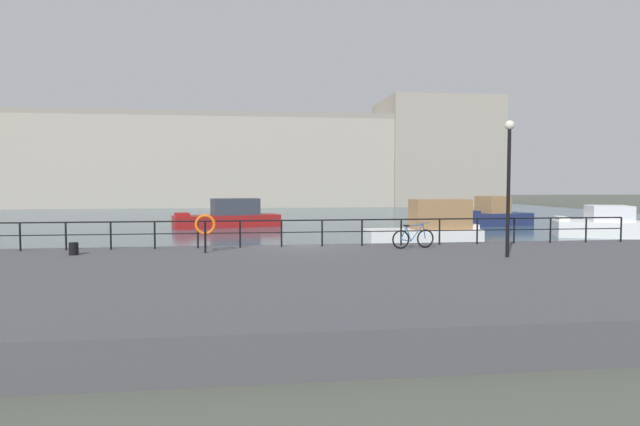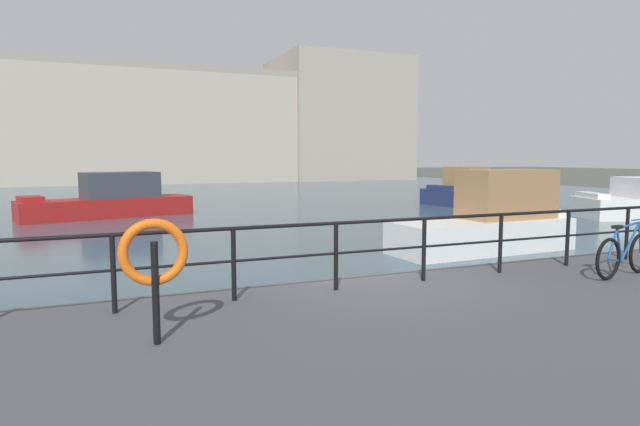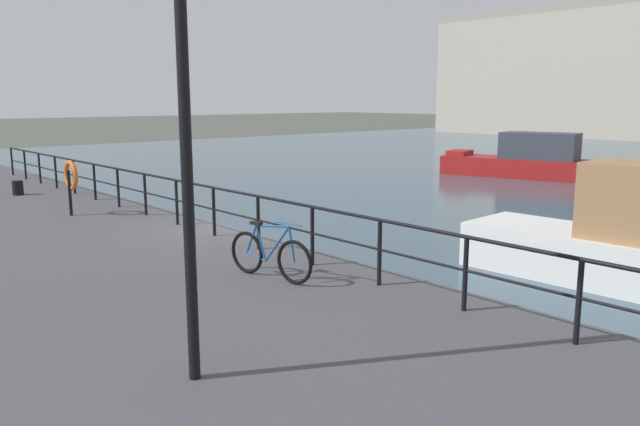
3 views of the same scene
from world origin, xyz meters
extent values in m
plane|color=#4C5147|center=(0.00, 0.00, 0.00)|extent=(240.00, 240.00, 0.00)
cube|color=#385160|center=(0.00, 30.20, 0.01)|extent=(80.00, 60.00, 0.01)
cube|color=#A89E8E|center=(0.00, 57.52, 6.09)|extent=(67.43, 12.96, 12.18)
cube|color=gray|center=(25.64, 57.52, 7.85)|extent=(16.15, 14.25, 15.71)
cube|color=gray|center=(0.00, 51.34, 12.53)|extent=(67.43, 0.60, 0.70)
cube|color=white|center=(6.62, 5.01, 0.51)|extent=(6.01, 2.23, 0.99)
cube|color=#997047|center=(7.59, 5.05, 1.77)|extent=(2.99, 1.64, 1.54)
cube|color=white|center=(9.12, 5.11, 1.12)|extent=(0.77, 1.42, 0.24)
cube|color=white|center=(19.57, 9.52, 0.50)|extent=(5.86, 4.50, 0.98)
cube|color=white|center=(17.53, 10.27, 1.11)|extent=(1.28, 2.11, 0.24)
cube|color=maroon|center=(-3.92, 19.78, 0.47)|extent=(8.25, 4.06, 0.93)
cube|color=#333842|center=(-3.30, 19.94, 1.56)|extent=(3.82, 2.66, 1.26)
cube|color=maroon|center=(-7.16, 18.92, 1.06)|extent=(1.30, 1.66, 0.24)
cube|color=navy|center=(17.20, 19.19, 0.50)|extent=(5.96, 3.98, 0.98)
cube|color=#997047|center=(17.08, 19.17, 1.66)|extent=(2.37, 2.55, 1.35)
cube|color=navy|center=(14.95, 18.70, 1.11)|extent=(1.07, 2.11, 0.24)
cylinder|color=black|center=(-4.20, -0.75, 1.39)|extent=(0.07, 0.07, 1.05)
cylinder|color=black|center=(-2.59, -0.75, 1.39)|extent=(0.07, 0.07, 1.05)
cylinder|color=black|center=(-0.97, -0.75, 1.39)|extent=(0.07, 0.07, 1.05)
cylinder|color=black|center=(0.64, -0.75, 1.39)|extent=(0.07, 0.07, 1.05)
cylinder|color=black|center=(2.25, -0.75, 1.39)|extent=(0.07, 0.07, 1.05)
cylinder|color=black|center=(3.87, -0.75, 1.39)|extent=(0.07, 0.07, 1.05)
cylinder|color=black|center=(5.48, -0.75, 1.39)|extent=(0.07, 0.07, 1.05)
cylinder|color=black|center=(-0.17, -0.75, 1.92)|extent=(27.42, 0.06, 0.06)
cylinder|color=black|center=(-0.17, -0.75, 1.45)|extent=(27.42, 0.04, 0.04)
torus|color=black|center=(4.56, -1.73, 1.23)|extent=(0.72, 0.19, 0.72)
torus|color=black|center=(3.52, -1.91, 1.23)|extent=(0.72, 0.19, 0.72)
cylinder|color=#194C8C|center=(4.20, -1.79, 1.47)|extent=(0.55, 0.13, 0.66)
cylinder|color=#194C8C|center=(3.84, -1.86, 1.43)|extent=(0.24, 0.08, 0.58)
cylinder|color=#194C8C|center=(4.10, -1.81, 1.75)|extent=(0.72, 0.16, 0.11)
cylinder|color=#194C8C|center=(3.73, -1.88, 1.19)|extent=(0.43, 0.11, 0.12)
cylinder|color=#194C8C|center=(3.63, -1.89, 1.47)|extent=(0.26, 0.08, 0.51)
cylinder|color=#194C8C|center=(4.51, -1.74, 1.51)|extent=(0.14, 0.06, 0.57)
cube|color=black|center=(3.75, -1.87, 1.76)|extent=(0.23, 0.13, 0.05)
cylinder|color=#194C8C|center=(4.45, -1.75, 1.84)|extent=(0.52, 0.12, 0.02)
cylinder|color=black|center=(-3.80, -2.19, 1.44)|extent=(0.08, 0.08, 1.15)
torus|color=orange|center=(-3.80, -2.13, 1.89)|extent=(0.75, 0.11, 0.75)
camera|label=1|loc=(-2.20, -22.00, 3.40)|focal=30.46mm
camera|label=2|loc=(-4.34, -8.16, 2.93)|focal=29.89mm
camera|label=3|loc=(11.92, -7.74, 3.78)|focal=34.77mm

